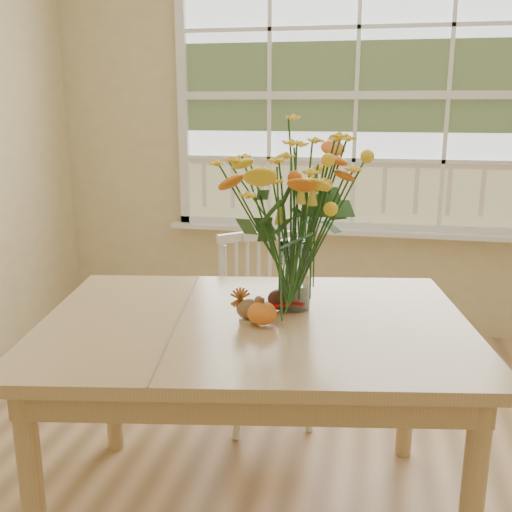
# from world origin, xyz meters

# --- Properties ---
(wall_back) EXTENTS (4.00, 0.02, 2.70)m
(wall_back) POSITION_xyz_m (0.00, 2.25, 1.35)
(wall_back) COLOR #CFBA84
(wall_back) RESTS_ON floor
(window) EXTENTS (2.42, 0.12, 1.74)m
(window) POSITION_xyz_m (0.00, 2.21, 1.53)
(window) COLOR silver
(window) RESTS_ON wall_back
(dining_table) EXTENTS (1.61, 1.27, 0.78)m
(dining_table) POSITION_xyz_m (-0.24, 0.21, 0.69)
(dining_table) COLOR tan
(dining_table) RESTS_ON floor
(windsor_chair) EXTENTS (0.53, 0.52, 0.88)m
(windsor_chair) POSITION_xyz_m (-0.36, 0.99, 0.50)
(windsor_chair) COLOR white
(windsor_chair) RESTS_ON floor
(flower_vase) EXTENTS (0.52, 0.52, 0.62)m
(flower_vase) POSITION_xyz_m (-0.12, 0.36, 1.15)
(flower_vase) COLOR white
(flower_vase) RESTS_ON dining_table
(pumpkin) EXTENTS (0.10, 0.10, 0.08)m
(pumpkin) POSITION_xyz_m (-0.20, 0.16, 0.82)
(pumpkin) COLOR orange
(pumpkin) RESTS_ON dining_table
(turkey_figurine) EXTENTS (0.10, 0.09, 0.11)m
(turkey_figurine) POSITION_xyz_m (-0.25, 0.19, 0.82)
(turkey_figurine) COLOR #CCB78C
(turkey_figurine) RESTS_ON dining_table
(dark_gourd) EXTENTS (0.12, 0.08, 0.07)m
(dark_gourd) POSITION_xyz_m (-0.17, 0.32, 0.82)
(dark_gourd) COLOR #38160F
(dark_gourd) RESTS_ON dining_table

